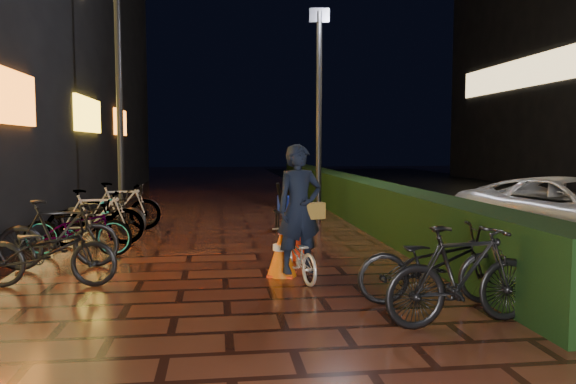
{
  "coord_description": "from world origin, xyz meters",
  "views": [
    {
      "loc": [
        -0.1,
        -6.45,
        1.82
      ],
      "look_at": [
        0.97,
        1.96,
        1.1
      ],
      "focal_mm": 35.0,
      "sensor_mm": 36.0,
      "label": 1
    }
  ],
  "objects": [
    {
      "name": "ground",
      "position": [
        0.0,
        0.0,
        0.0
      ],
      "size": [
        80.0,
        80.0,
        0.0
      ],
      "primitive_type": "plane",
      "color": "#381911",
      "rests_on": "ground"
    },
    {
      "name": "hedge",
      "position": [
        3.3,
        8.0,
        0.5
      ],
      "size": [
        0.7,
        20.0,
        1.0
      ],
      "primitive_type": "cube",
      "color": "black",
      "rests_on": "ground"
    },
    {
      "name": "van",
      "position": [
        6.23,
        2.81,
        0.62
      ],
      "size": [
        3.38,
        4.83,
        1.22
      ],
      "primitive_type": "imported",
      "rotation": [
        0.0,
        0.0,
        0.34
      ],
      "color": "#B9B9BF",
      "rests_on": "ground"
    },
    {
      "name": "lamp_post_hedge",
      "position": [
        2.32,
        6.78,
        2.75
      ],
      "size": [
        0.48,
        0.15,
        5.0
      ],
      "color": "black",
      "rests_on": "ground"
    },
    {
      "name": "lamp_post_sf",
      "position": [
        -2.39,
        7.48,
        3.14
      ],
      "size": [
        0.53,
        0.3,
        5.71
      ],
      "color": "black",
      "rests_on": "ground"
    },
    {
      "name": "cyclist",
      "position": [
        0.97,
        0.89,
        0.68
      ],
      "size": [
        0.75,
        1.34,
        1.82
      ],
      "color": "silver",
      "rests_on": "ground"
    },
    {
      "name": "traffic_barrier",
      "position": [
        0.97,
        1.76,
        0.33
      ],
      "size": [
        0.81,
        1.61,
        0.66
      ],
      "color": "#D95B0B",
      "rests_on": "ground"
    },
    {
      "name": "cart_assembly",
      "position": [
        1.37,
        5.25,
        0.54
      ],
      "size": [
        0.57,
        0.58,
        1.05
      ],
      "color": "black",
      "rests_on": "ground"
    },
    {
      "name": "parked_bikes_storefront",
      "position": [
        -2.29,
        3.84,
        0.48
      ],
      "size": [
        1.99,
        6.26,
        1.02
      ],
      "color": "black",
      "rests_on": "ground"
    },
    {
      "name": "parked_bikes_hedge",
      "position": [
        2.34,
        -0.77,
        0.48
      ],
      "size": [
        1.79,
        1.52,
        1.02
      ],
      "color": "black",
      "rests_on": "ground"
    }
  ]
}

